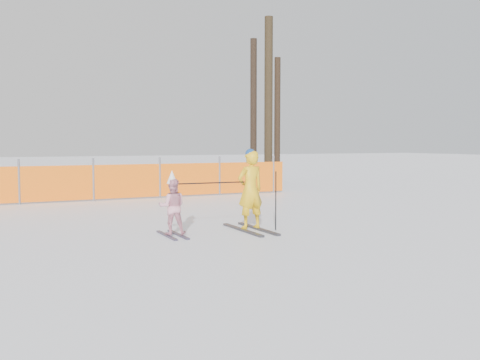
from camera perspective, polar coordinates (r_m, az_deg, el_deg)
name	(u,v)px	position (r m, az deg, el deg)	size (l,w,h in m)	color
ground	(252,237)	(9.63, 1.31, -6.14)	(120.00, 120.00, 0.00)	white
adult	(250,190)	(10.28, 1.11, -1.10)	(0.58, 1.61, 1.58)	black
child	(172,206)	(9.78, -7.24, -2.77)	(0.58, 1.03, 1.20)	black
ski_poles	(243,191)	(10.13, 0.27, -1.23)	(1.89, 0.30, 1.14)	black
safety_fence	(63,183)	(15.93, -18.34, -0.30)	(14.38, 0.06, 1.25)	#595960
tree_trunks	(266,110)	(21.34, 2.82, 7.46)	(1.55, 1.80, 6.44)	#2D2214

